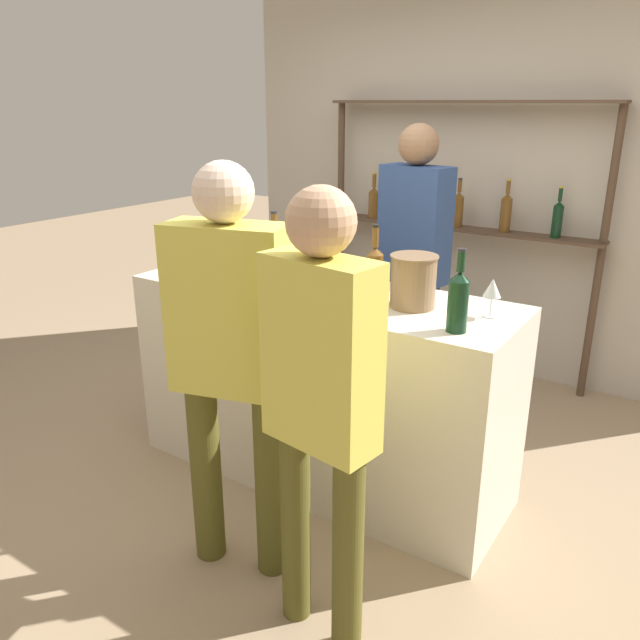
% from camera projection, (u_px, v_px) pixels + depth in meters
% --- Properties ---
extents(ground_plane, '(16.00, 16.00, 0.00)m').
position_uv_depth(ground_plane, '(320.00, 471.00, 3.35)').
color(ground_plane, '#9E8466').
extents(bar_counter, '(1.93, 0.65, 1.02)m').
position_uv_depth(bar_counter, '(320.00, 386.00, 3.18)').
color(bar_counter, beige).
rests_on(bar_counter, ground_plane).
extents(back_wall, '(3.53, 0.12, 2.80)m').
position_uv_depth(back_wall, '(470.00, 173.00, 4.40)').
color(back_wall, '#B2A899').
rests_on(back_wall, ground_plane).
extents(back_shelf, '(1.97, 0.18, 1.89)m').
position_uv_depth(back_shelf, '(458.00, 200.00, 4.31)').
color(back_shelf, '#4C3828').
rests_on(back_shelf, ground_plane).
extents(counter_bottle_0, '(0.08, 0.08, 0.35)m').
position_uv_depth(counter_bottle_0, '(374.00, 273.00, 2.79)').
color(counter_bottle_0, brown).
rests_on(counter_bottle_0, bar_counter).
extents(counter_bottle_1, '(0.08, 0.08, 0.33)m').
position_uv_depth(counter_bottle_1, '(324.00, 263.00, 2.99)').
color(counter_bottle_1, brown).
rests_on(counter_bottle_1, bar_counter).
extents(counter_bottle_2, '(0.08, 0.08, 0.34)m').
position_uv_depth(counter_bottle_2, '(458.00, 300.00, 2.43)').
color(counter_bottle_2, black).
rests_on(counter_bottle_2, bar_counter).
extents(counter_bottle_3, '(0.09, 0.09, 0.34)m').
position_uv_depth(counter_bottle_3, '(275.00, 251.00, 3.19)').
color(counter_bottle_3, brown).
rests_on(counter_bottle_3, bar_counter).
extents(wine_glass, '(0.08, 0.08, 0.17)m').
position_uv_depth(wine_glass, '(492.00, 289.00, 2.60)').
color(wine_glass, silver).
rests_on(wine_glass, bar_counter).
extents(ice_bucket, '(0.21, 0.21, 0.23)m').
position_uv_depth(ice_bucket, '(413.00, 281.00, 2.73)').
color(ice_bucket, '#846647').
rests_on(ice_bucket, bar_counter).
extents(cork_jar, '(0.11, 0.11, 0.17)m').
position_uv_depth(cork_jar, '(252.00, 263.00, 3.17)').
color(cork_jar, silver).
rests_on(cork_jar, bar_counter).
extents(server_behind_counter, '(0.45, 0.27, 1.77)m').
position_uv_depth(server_behind_counter, '(413.00, 248.00, 3.70)').
color(server_behind_counter, '#121C33').
rests_on(server_behind_counter, ground_plane).
extents(customer_right, '(0.41, 0.23, 1.65)m').
position_uv_depth(customer_right, '(321.00, 392.00, 2.02)').
color(customer_right, brown).
rests_on(customer_right, ground_plane).
extents(customer_center, '(0.49, 0.32, 1.69)m').
position_uv_depth(customer_center, '(231.00, 348.00, 2.38)').
color(customer_center, brown).
rests_on(customer_center, ground_plane).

